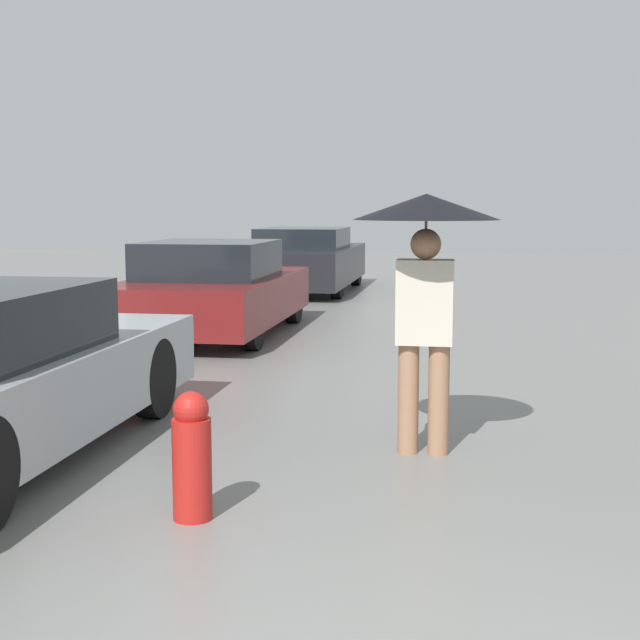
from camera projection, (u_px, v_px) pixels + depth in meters
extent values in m
cylinder|color=#9E7051|center=(408.00, 398.00, 6.21)|extent=(0.15, 0.15, 0.78)
cylinder|color=#9E7051|center=(439.00, 399.00, 6.18)|extent=(0.15, 0.15, 0.78)
cube|color=beige|center=(425.00, 302.00, 6.11)|extent=(0.39, 0.23, 0.58)
sphere|color=#9E7051|center=(426.00, 244.00, 6.06)|extent=(0.21, 0.21, 0.21)
cylinder|color=#515456|center=(425.00, 265.00, 6.08)|extent=(0.02, 0.02, 0.62)
cone|color=black|center=(426.00, 207.00, 6.02)|extent=(1.00, 1.00, 0.18)
cylinder|color=black|center=(153.00, 378.00, 7.27)|extent=(0.18, 0.65, 0.65)
cube|color=maroon|center=(214.00, 298.00, 11.97)|extent=(1.86, 4.07, 0.59)
cube|color=black|center=(209.00, 260.00, 11.71)|extent=(1.58, 1.83, 0.48)
cylinder|color=black|center=(184.00, 298.00, 13.36)|extent=(0.18, 0.68, 0.68)
cylinder|color=black|center=(293.00, 300.00, 13.09)|extent=(0.18, 0.68, 0.68)
cylinder|color=black|center=(119.00, 319.00, 10.89)|extent=(0.18, 0.68, 0.68)
cylinder|color=black|center=(252.00, 322.00, 10.62)|extent=(0.18, 0.68, 0.68)
cube|color=black|center=(305.00, 265.00, 17.93)|extent=(1.90, 4.57, 0.70)
cube|color=black|center=(303.00, 238.00, 17.64)|extent=(1.61, 2.05, 0.39)
cylinder|color=black|center=(279.00, 269.00, 19.48)|extent=(0.18, 0.65, 0.65)
cylinder|color=black|center=(356.00, 270.00, 19.21)|extent=(0.18, 0.65, 0.65)
cylinder|color=black|center=(247.00, 280.00, 16.71)|extent=(0.18, 0.65, 0.65)
cylinder|color=black|center=(337.00, 281.00, 16.44)|extent=(0.18, 0.65, 0.65)
cylinder|color=#B21E19|center=(192.00, 469.00, 4.91)|extent=(0.22, 0.22, 0.57)
sphere|color=#B21E19|center=(191.00, 409.00, 4.86)|extent=(0.20, 0.20, 0.20)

